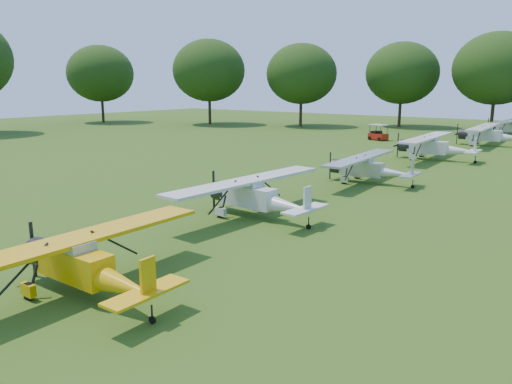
# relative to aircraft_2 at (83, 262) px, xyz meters

# --- Properties ---
(ground) EXTENTS (160.00, 160.00, 0.00)m
(ground) POSITION_rel_aircraft_2_xyz_m (-1.19, 7.53, -1.07)
(ground) COLOR #2D4812
(ground) RESTS_ON ground
(tree_belt) EXTENTS (137.36, 130.27, 14.52)m
(tree_belt) POSITION_rel_aircraft_2_xyz_m (2.38, 7.70, 6.96)
(tree_belt) COLOR black
(tree_belt) RESTS_ON ground
(aircraft_2) EXTENTS (5.85, 9.30, 1.84)m
(aircraft_2) POSITION_rel_aircraft_2_xyz_m (0.00, 0.00, 0.00)
(aircraft_2) COLOR #DFA409
(aircraft_2) RESTS_ON ground
(aircraft_3) EXTENTS (6.10, 9.72, 1.91)m
(aircraft_3) POSITION_rel_aircraft_2_xyz_m (-1.44, 10.15, 0.04)
(aircraft_3) COLOR silver
(aircraft_3) RESTS_ON ground
(aircraft_4) EXTENTS (5.75, 9.16, 1.80)m
(aircraft_4) POSITION_rel_aircraft_2_xyz_m (-0.85, 21.05, -0.02)
(aircraft_4) COLOR #B8B8BD
(aircraft_4) RESTS_ON ground
(aircraft_5) EXTENTS (6.63, 10.56, 2.08)m
(aircraft_5) POSITION_rel_aircraft_2_xyz_m (-0.85, 33.53, 0.14)
(aircraft_5) COLOR silver
(aircraft_5) RESTS_ON ground
(aircraft_6) EXTENTS (6.82, 10.86, 2.14)m
(aircraft_6) POSITION_rel_aircraft_2_xyz_m (0.44, 46.64, 0.18)
(aircraft_6) COLOR silver
(aircraft_6) RESTS_ON ground
(golf_cart) EXTENTS (2.34, 1.83, 1.76)m
(golf_cart) POSITION_rel_aircraft_2_xyz_m (-10.77, 44.87, -0.48)
(golf_cart) COLOR #A71A0B
(golf_cart) RESTS_ON ground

